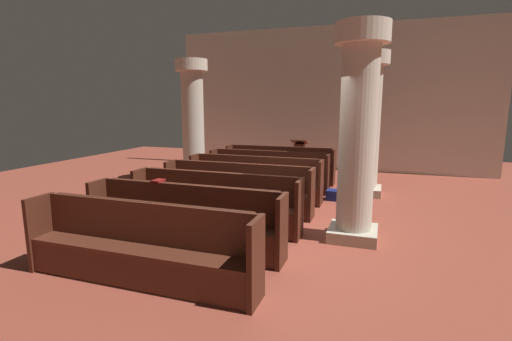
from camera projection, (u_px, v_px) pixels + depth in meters
name	position (u px, v px, depth m)	size (l,w,h in m)	color
ground_plane	(273.00, 225.00, 6.54)	(19.20, 19.20, 0.00)	brown
back_wall	(327.00, 99.00, 11.80)	(10.00, 0.16, 4.50)	beige
pew_row_0	(280.00, 163.00, 10.17)	(3.01, 0.46, 0.95)	#4C2316
pew_row_1	(269.00, 170.00, 9.20)	(3.01, 0.46, 0.95)	#4C2316
pew_row_2	(255.00, 177.00, 8.23)	(3.01, 0.47, 0.95)	#4C2316
pew_row_3	(237.00, 187.00, 7.26)	(3.01, 0.46, 0.95)	#4C2316
pew_row_4	(215.00, 200.00, 6.29)	(3.01, 0.46, 0.95)	#4C2316
pew_row_5	(184.00, 217.00, 5.32)	(3.01, 0.47, 0.95)	#4C2316
pew_row_6	(139.00, 243.00, 4.36)	(3.01, 0.46, 0.95)	#4C2316
pillar_aisle_side	(367.00, 122.00, 8.50)	(0.85, 0.85, 3.27)	#B6AD9A
pillar_far_side	(193.00, 119.00, 9.98)	(0.85, 0.85, 3.27)	#B6AD9A
pillar_aisle_rear	(358.00, 131.00, 5.57)	(0.80, 0.80, 3.27)	#B6AD9A
lectern	(299.00, 160.00, 11.00)	(0.48, 0.45, 1.08)	#492215
hymn_book	(158.00, 181.00, 5.58)	(0.14, 0.21, 0.03)	maroon
kneeler_box_navy	(336.00, 195.00, 8.22)	(0.41, 0.30, 0.22)	navy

